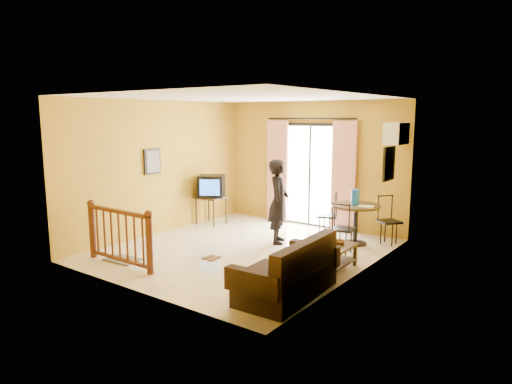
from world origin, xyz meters
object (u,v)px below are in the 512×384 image
Objects in this scene: television at (212,186)px; dining_table at (356,213)px; sofa at (290,275)px; coffee_table at (334,254)px; standing_person at (279,201)px.

television reaches higher than dining_table.
sofa is (3.72, -2.57, -0.59)m from television.
television is 0.83× the size of coffee_table.
television is 0.78× the size of dining_table.
standing_person reaches higher than sofa.
standing_person reaches higher than dining_table.
dining_table is 1.70m from coffee_table.
coffee_table is (3.72, -1.22, -0.63)m from television.
sofa reaches higher than dining_table.
standing_person is at bearing -42.05° from television.
dining_table is at bearing -24.53° from television.
coffee_table is 0.54× the size of standing_person.
coffee_table is at bearing -146.04° from standing_person.
dining_table is 3.01m from sofa.
television is at bearing 142.93° from sofa.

